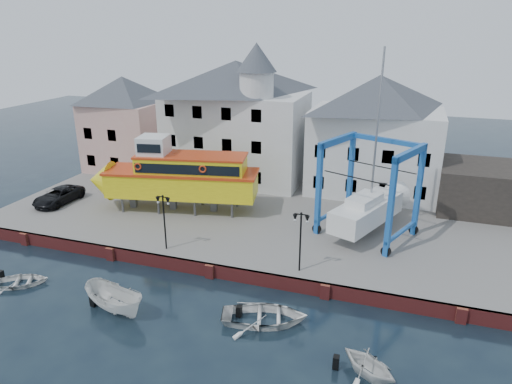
% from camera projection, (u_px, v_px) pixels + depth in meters
% --- Properties ---
extents(ground, '(140.00, 140.00, 0.00)m').
position_uv_depth(ground, '(210.00, 277.00, 31.55)').
color(ground, black).
rests_on(ground, ground).
extents(hardstanding, '(44.00, 22.00, 1.00)m').
position_uv_depth(hardstanding, '(260.00, 213.00, 41.18)').
color(hardstanding, slate).
rests_on(hardstanding, ground).
extents(quay_wall, '(44.00, 0.47, 1.00)m').
position_uv_depth(quay_wall, '(211.00, 270.00, 31.48)').
color(quay_wall, maroon).
rests_on(quay_wall, ground).
extents(building_pink, '(8.00, 7.00, 10.30)m').
position_uv_depth(building_pink, '(126.00, 124.00, 50.87)').
color(building_pink, '#D3A698').
rests_on(building_pink, hardstanding).
extents(building_white_main, '(14.00, 8.30, 14.00)m').
position_uv_depth(building_white_main, '(237.00, 120.00, 46.89)').
color(building_white_main, silver).
rests_on(building_white_main, hardstanding).
extents(building_white_right, '(12.00, 8.00, 11.20)m').
position_uv_depth(building_white_right, '(375.00, 135.00, 43.54)').
color(building_white_right, silver).
rests_on(building_white_right, hardstanding).
extents(shed_dark, '(8.00, 7.00, 4.00)m').
position_uv_depth(shed_dark, '(486.00, 188.00, 40.00)').
color(shed_dark, black).
rests_on(shed_dark, hardstanding).
extents(lamp_post_left, '(1.12, 0.32, 4.20)m').
position_uv_depth(lamp_post_left, '(163.00, 208.00, 32.39)').
color(lamp_post_left, black).
rests_on(lamp_post_left, hardstanding).
extents(lamp_post_right, '(1.12, 0.32, 4.20)m').
position_uv_depth(lamp_post_right, '(301.00, 227.00, 29.40)').
color(lamp_post_right, black).
rests_on(lamp_post_right, hardstanding).
extents(tour_boat, '(15.54, 6.45, 6.59)m').
position_uv_depth(tour_boat, '(172.00, 176.00, 39.72)').
color(tour_boat, '#59595E').
rests_on(tour_boat, hardstanding).
extents(travel_lift, '(8.00, 9.52, 14.07)m').
position_uv_depth(travel_lift, '(372.00, 203.00, 35.71)').
color(travel_lift, '#1A679D').
rests_on(travel_lift, hardstanding).
extents(van, '(2.46, 5.11, 1.40)m').
position_uv_depth(van, '(59.00, 196.00, 41.91)').
color(van, black).
rests_on(van, hardstanding).
extents(motorboat_a, '(5.01, 3.03, 1.82)m').
position_uv_depth(motorboat_a, '(116.00, 311.00, 27.83)').
color(motorboat_a, white).
rests_on(motorboat_a, ground).
extents(motorboat_b, '(5.82, 4.84, 1.04)m').
position_uv_depth(motorboat_b, '(265.00, 322.00, 26.79)').
color(motorboat_b, white).
rests_on(motorboat_b, ground).
extents(motorboat_c, '(4.00, 3.87, 1.61)m').
position_uv_depth(motorboat_c, '(368.00, 376.00, 22.67)').
color(motorboat_c, white).
rests_on(motorboat_c, ground).
extents(motorboat_d, '(4.34, 3.98, 0.74)m').
position_uv_depth(motorboat_d, '(21.00, 285.00, 30.65)').
color(motorboat_d, white).
rests_on(motorboat_d, ground).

